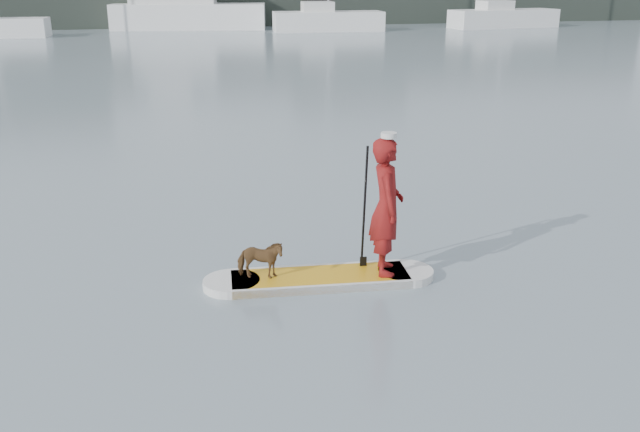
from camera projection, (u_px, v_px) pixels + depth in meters
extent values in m
plane|color=slate|center=(142.00, 295.00, 9.73)|extent=(140.00, 140.00, 0.00)
cube|color=gold|center=(320.00, 279.00, 10.11)|extent=(2.56, 1.03, 0.12)
cylinder|color=silver|center=(231.00, 284.00, 9.94)|extent=(0.80, 0.80, 0.12)
cylinder|color=silver|center=(406.00, 274.00, 10.28)|extent=(0.80, 0.80, 0.12)
cube|color=silver|center=(316.00, 268.00, 10.46)|extent=(2.49, 0.29, 0.12)
cube|color=silver|center=(324.00, 289.00, 9.76)|extent=(2.49, 0.29, 0.12)
imported|color=maroon|center=(387.00, 206.00, 9.90)|extent=(0.60, 0.79, 1.95)
cylinder|color=silver|center=(389.00, 135.00, 9.57)|extent=(0.22, 0.22, 0.07)
imported|color=brown|center=(260.00, 260.00, 9.89)|extent=(0.72, 0.48, 0.56)
cylinder|color=black|center=(364.00, 209.00, 10.11)|extent=(0.06, 0.30, 1.89)
cube|color=black|center=(363.00, 267.00, 10.40)|extent=(0.10, 0.03, 0.32)
cube|color=white|center=(328.00, 21.00, 53.07)|extent=(8.26, 3.19, 1.42)
cube|color=silver|center=(318.00, 7.00, 52.60)|extent=(2.39, 2.00, 0.71)
cube|color=white|center=(503.00, 19.00, 56.45)|extent=(9.02, 3.66, 1.39)
cube|color=silver|center=(495.00, 5.00, 55.82)|extent=(2.66, 2.10, 0.70)
cube|color=white|center=(189.00, 16.00, 54.93)|extent=(12.06, 5.62, 1.90)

